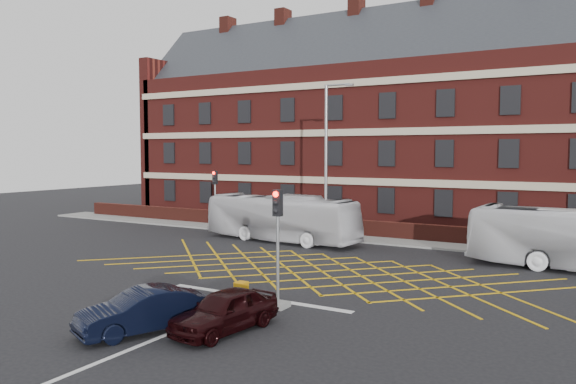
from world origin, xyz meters
The scene contains 15 objects.
ground centered at (0.00, 0.00, 0.00)m, with size 120.00×120.00×0.00m, color black.
victorian_building centered at (0.25, 22.00, 7.84)m, with size 51.00×12.17×20.40m.
boundary_wall centered at (0.00, 13.00, 0.55)m, with size 56.00×0.50×1.10m, color #4C1A14.
far_pavement centered at (0.00, 12.00, 0.06)m, with size 60.00×3.00×0.12m, color slate.
box_junction_hatching centered at (0.00, 2.00, 0.01)m, with size 11.50×0.12×0.02m, color #CC990C.
stop_line centered at (0.00, -3.50, 0.01)m, with size 8.00×0.30×0.02m, color silver.
centre_line centered at (0.00, -10.00, 0.01)m, with size 0.15×14.00×0.02m, color silver.
bus_left centered at (-6.23, 8.66, 1.46)m, with size 2.46×10.52×2.93m, color silver.
car_navy centered at (-0.82, -8.72, 0.67)m, with size 1.43×4.10×1.35m, color black.
car_maroon centered at (1.34, -7.38, 0.66)m, with size 1.56×3.87×1.32m, color black.
traffic_light_near centered at (1.39, -4.27, 1.76)m, with size 0.70×0.70×4.27m.
traffic_light_far centered at (-12.54, 10.16, 1.76)m, with size 0.70×0.70×4.27m.
street_lamp centered at (-3.31, 9.20, 3.37)m, with size 2.25×1.00×9.63m.
direction_signs centered at (-11.94, 10.96, 1.38)m, with size 1.10×0.16×2.20m.
utility_cabinet centered at (-0.05, -4.50, 0.41)m, with size 0.40×0.43×0.82m, color orange.
Camera 1 is at (11.73, -21.28, 5.63)m, focal length 35.00 mm.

